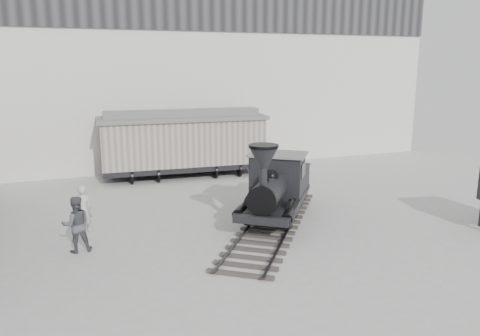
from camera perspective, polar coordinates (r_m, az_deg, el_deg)
name	(u,v)px	position (r m, az deg, el deg)	size (l,w,h in m)	color
ground	(280,255)	(15.70, 4.93, -10.54)	(90.00, 90.00, 0.00)	#9E9E9B
north_wall	(174,74)	(28.69, -8.07, 11.24)	(34.00, 2.51, 11.00)	silver
locomotive	(276,191)	(18.61, 4.35, -2.76)	(7.30, 8.93, 3.37)	#36312D
boxcar	(183,142)	(26.05, -6.92, 3.19)	(9.26, 3.42, 3.73)	black
visitor_a	(83,209)	(18.35, -18.64, -4.76)	(0.65, 0.43, 1.80)	beige
visitor_b	(76,224)	(16.53, -19.34, -6.49)	(0.93, 0.72, 1.91)	#4B4C51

